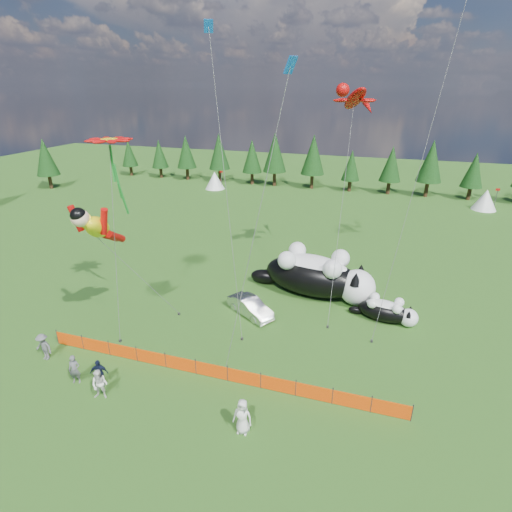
% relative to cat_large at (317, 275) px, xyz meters
% --- Properties ---
extents(ground, '(160.00, 160.00, 0.00)m').
position_rel_cat_large_xyz_m(ground, '(-4.12, -8.90, -1.81)').
color(ground, '#13390A').
rests_on(ground, ground).
extents(safety_fence, '(22.06, 0.06, 1.10)m').
position_rel_cat_large_xyz_m(safety_fence, '(-4.12, -11.90, -1.31)').
color(safety_fence, '#262626').
rests_on(safety_fence, ground).
extents(tree_line, '(90.00, 4.00, 8.00)m').
position_rel_cat_large_xyz_m(tree_line, '(-4.12, 36.10, 2.19)').
color(tree_line, black).
rests_on(tree_line, ground).
extents(festival_tents, '(50.00, 3.20, 2.80)m').
position_rel_cat_large_xyz_m(festival_tents, '(6.88, 31.10, -0.41)').
color(festival_tents, white).
rests_on(festival_tents, ground).
extents(cat_large, '(10.51, 4.87, 3.81)m').
position_rel_cat_large_xyz_m(cat_large, '(0.00, 0.00, 0.00)').
color(cat_large, black).
rests_on(cat_large, ground).
extents(cat_small, '(4.91, 2.30, 1.78)m').
position_rel_cat_large_xyz_m(cat_small, '(5.51, -2.40, -0.96)').
color(cat_small, black).
rests_on(cat_small, ground).
extents(car, '(4.16, 3.36, 1.33)m').
position_rel_cat_large_xyz_m(car, '(-4.16, -4.58, -1.14)').
color(car, silver).
rests_on(car, ground).
extents(spectator_a, '(0.76, 0.62, 1.79)m').
position_rel_cat_large_xyz_m(spectator_a, '(-11.39, -14.61, -0.91)').
color(spectator_a, '#5B5B60').
rests_on(spectator_a, ground).
extents(spectator_b, '(0.98, 0.72, 1.81)m').
position_rel_cat_large_xyz_m(spectator_b, '(-9.21, -15.23, -0.90)').
color(spectator_b, silver).
rests_on(spectator_b, ground).
extents(spectator_c, '(1.13, 0.84, 1.73)m').
position_rel_cat_large_xyz_m(spectator_c, '(-9.88, -14.42, -0.94)').
color(spectator_c, black).
rests_on(spectator_c, ground).
extents(spectator_d, '(1.20, 0.68, 1.81)m').
position_rel_cat_large_xyz_m(spectator_d, '(-14.70, -13.44, -0.91)').
color(spectator_d, '#5B5B60').
rests_on(spectator_d, ground).
extents(spectator_e, '(0.96, 0.64, 1.95)m').
position_rel_cat_large_xyz_m(spectator_e, '(-1.08, -15.10, -0.83)').
color(spectator_e, silver).
rests_on(spectator_e, ground).
extents(superhero_kite, '(6.02, 6.16, 10.20)m').
position_rel_cat_large_xyz_m(superhero_kite, '(-12.49, -9.54, 5.86)').
color(superhero_kite, yellow).
rests_on(superhero_kite, ground).
extents(gecko_kite, '(5.16, 12.94, 17.38)m').
position_rel_cat_large_xyz_m(gecko_kite, '(1.31, 4.69, 13.01)').
color(gecko_kite, '#B80A09').
rests_on(gecko_kite, ground).
extents(flower_kite, '(3.24, 4.69, 12.93)m').
position_rel_cat_large_xyz_m(flower_kite, '(-12.30, -7.49, 10.70)').
color(flower_kite, '#B80A09').
rests_on(flower_kite, ground).
extents(diamond_kite_a, '(3.87, 4.45, 20.00)m').
position_rel_cat_large_xyz_m(diamond_kite_a, '(-6.78, -3.96, 16.18)').
color(diamond_kite_a, '#0C57B7').
rests_on(diamond_kite_a, ground).
extents(diamond_kite_c, '(3.51, 1.81, 17.38)m').
position_rel_cat_large_xyz_m(diamond_kite_c, '(-0.52, -10.20, 14.00)').
color(diamond_kite_c, '#0C57B7').
rests_on(diamond_kite_c, ground).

